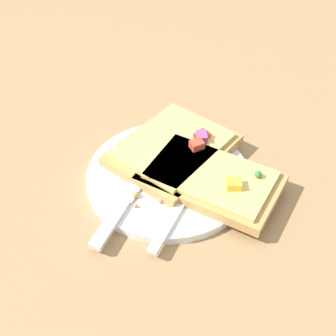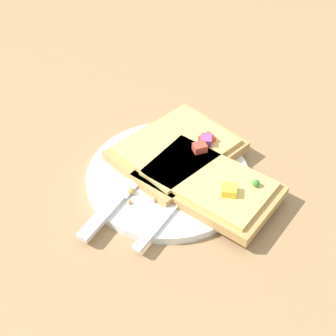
# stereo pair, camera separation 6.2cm
# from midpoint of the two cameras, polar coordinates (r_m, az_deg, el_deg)

# --- Properties ---
(ground_plane) EXTENTS (4.00, 4.00, 0.00)m
(ground_plane) POSITION_cam_midpoint_polar(r_m,az_deg,el_deg) (0.64, -2.79, -1.55)
(ground_plane) COLOR #9E7A51
(plate) EXTENTS (0.22, 0.22, 0.01)m
(plate) POSITION_cam_midpoint_polar(r_m,az_deg,el_deg) (0.63, -2.81, -1.17)
(plate) COLOR white
(plate) RESTS_ON ground
(fork) EXTENTS (0.20, 0.07, 0.01)m
(fork) POSITION_cam_midpoint_polar(r_m,az_deg,el_deg) (0.61, -0.21, -2.53)
(fork) COLOR silver
(fork) RESTS_ON plate
(knife) EXTENTS (0.20, 0.06, 0.01)m
(knife) POSITION_cam_midpoint_polar(r_m,az_deg,el_deg) (0.60, -7.95, -3.67)
(knife) COLOR silver
(knife) RESTS_ON plate
(pizza_slice_main) EXTENTS (0.20, 0.19, 0.03)m
(pizza_slice_main) POSITION_cam_midpoint_polar(r_m,az_deg,el_deg) (0.65, -1.84, 2.20)
(pizza_slice_main) COLOR tan
(pizza_slice_main) RESTS_ON plate
(pizza_slice_corner) EXTENTS (0.16, 0.20, 0.03)m
(pizza_slice_corner) POSITION_cam_midpoint_polar(r_m,az_deg,el_deg) (0.61, 2.33, -1.44)
(pizza_slice_corner) COLOR tan
(pizza_slice_corner) RESTS_ON plate
(crumb_scatter) EXTENTS (0.04, 0.07, 0.01)m
(crumb_scatter) POSITION_cam_midpoint_polar(r_m,az_deg,el_deg) (0.60, -5.11, -3.68)
(crumb_scatter) COLOR tan
(crumb_scatter) RESTS_ON plate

